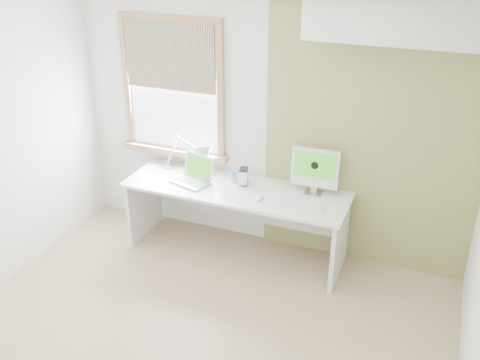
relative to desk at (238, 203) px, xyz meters
The scene contains 12 objects.
room 1.64m from the desk, 82.92° to the right, with size 4.04×3.54×2.64m.
accent_wall 1.44m from the desk, 14.15° to the left, with size 2.00×0.02×2.60m, color olive.
soffit 2.32m from the desk, ahead, with size 1.60×0.40×0.42m, color white.
window 1.33m from the desk, 161.71° to the left, with size 1.20×0.14×1.42m.
desk is the anchor object (origin of this frame).
desk_lamp 0.65m from the desk, 165.37° to the left, with size 0.64×0.26×0.36m.
laptop 0.52m from the desk, behind, with size 0.43×0.38×0.25m.
phone_dock 0.25m from the desk, 136.68° to the left, with size 0.09×0.09×0.13m.
external_drive 0.29m from the desk, 58.42° to the left, with size 0.11×0.14×0.16m.
imac 0.86m from the desk, 10.39° to the left, with size 0.45×0.15×0.44m.
keyboard 0.76m from the desk, 14.72° to the right, with size 0.40×0.11×0.02m.
mouse 0.41m from the desk, 33.42° to the right, with size 0.06×0.11×0.03m, color white.
Camera 1 is at (1.60, -2.93, 3.08)m, focal length 40.44 mm.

